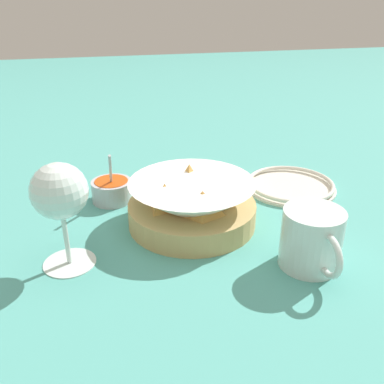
# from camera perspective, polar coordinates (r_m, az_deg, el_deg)

# --- Properties ---
(ground_plane) EXTENTS (4.00, 4.00, 0.00)m
(ground_plane) POSITION_cam_1_polar(r_m,az_deg,el_deg) (0.72, -1.02, -4.69)
(ground_plane) COLOR teal
(food_basket) EXTENTS (0.21, 0.21, 0.09)m
(food_basket) POSITION_cam_1_polar(r_m,az_deg,el_deg) (0.71, 0.05, -1.72)
(food_basket) COLOR tan
(food_basket) RESTS_ON ground_plane
(sauce_cup) EXTENTS (0.08, 0.08, 0.10)m
(sauce_cup) POSITION_cam_1_polar(r_m,az_deg,el_deg) (0.81, -10.63, 0.30)
(sauce_cup) COLOR #B7B7BC
(sauce_cup) RESTS_ON ground_plane
(wine_glass) EXTENTS (0.08, 0.08, 0.16)m
(wine_glass) POSITION_cam_1_polar(r_m,az_deg,el_deg) (0.60, -17.22, -0.38)
(wine_glass) COLOR silver
(wine_glass) RESTS_ON ground_plane
(beer_mug) EXTENTS (0.12, 0.09, 0.09)m
(beer_mug) POSITION_cam_1_polar(r_m,az_deg,el_deg) (0.63, 15.65, -6.30)
(beer_mug) COLOR silver
(beer_mug) RESTS_ON ground_plane
(side_plate) EXTENTS (0.18, 0.18, 0.01)m
(side_plate) POSITION_cam_1_polar(r_m,az_deg,el_deg) (0.87, 12.99, 0.92)
(side_plate) COLOR silver
(side_plate) RESTS_ON ground_plane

